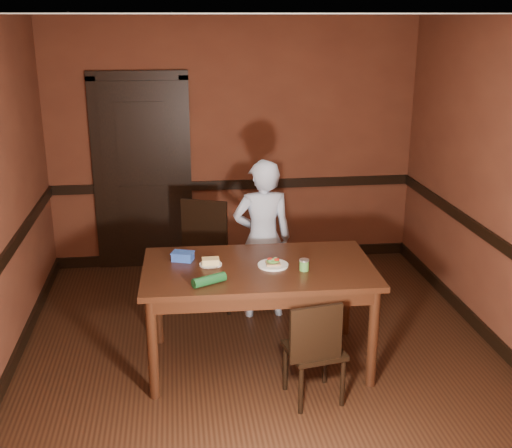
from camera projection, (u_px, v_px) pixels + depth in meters
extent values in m
cube|color=black|center=(261.00, 358.00, 5.29)|extent=(4.00, 4.50, 0.01)
cube|color=beige|center=(262.00, 14.00, 4.45)|extent=(4.00, 4.50, 0.01)
cube|color=#582A1A|center=(234.00, 144.00, 6.99)|extent=(4.00, 0.02, 2.70)
cube|color=#582A1A|center=(333.00, 344.00, 2.75)|extent=(4.00, 0.02, 2.70)
cube|color=#582A1A|center=(510.00, 192.00, 5.11)|extent=(0.02, 4.50, 2.70)
cube|color=black|center=(234.00, 185.00, 7.12)|extent=(4.00, 0.03, 0.10)
cube|color=black|center=(501.00, 245.00, 5.25)|extent=(0.03, 4.50, 0.10)
cube|color=black|center=(235.00, 255.00, 7.38)|extent=(4.00, 0.03, 0.12)
cube|color=black|center=(11.00, 367.00, 5.03)|extent=(0.03, 4.50, 0.12)
cube|color=black|center=(490.00, 337.00, 5.51)|extent=(0.03, 4.50, 0.12)
cube|color=black|center=(143.00, 177.00, 6.94)|extent=(0.85, 0.04, 2.05)
cube|color=black|center=(98.00, 178.00, 6.90)|extent=(0.10, 0.06, 2.15)
cube|color=black|center=(187.00, 175.00, 7.01)|extent=(0.10, 0.06, 2.15)
cube|color=black|center=(137.00, 75.00, 6.62)|extent=(1.05, 0.06, 0.10)
cube|color=black|center=(259.00, 315.00, 5.10)|extent=(1.82, 1.05, 0.84)
imported|color=#ADC0D8|center=(263.00, 239.00, 5.85)|extent=(0.56, 0.38, 1.49)
cylinder|color=silver|center=(273.00, 265.00, 4.97)|extent=(0.24, 0.24, 0.01)
cube|color=#9D744C|center=(273.00, 264.00, 4.97)|extent=(0.11, 0.10, 0.02)
ellipsoid|color=#468730|center=(273.00, 261.00, 4.96)|extent=(0.10, 0.09, 0.02)
cylinder|color=red|center=(270.00, 259.00, 4.97)|extent=(0.04, 0.04, 0.01)
cylinder|color=red|center=(277.00, 260.00, 4.95)|extent=(0.04, 0.04, 0.01)
cylinder|color=#7AB15F|center=(270.00, 261.00, 4.93)|extent=(0.03, 0.03, 0.01)
cylinder|color=#7AB15F|center=(275.00, 258.00, 4.98)|extent=(0.03, 0.03, 0.01)
cylinder|color=#7AB15F|center=(273.00, 259.00, 4.96)|extent=(0.03, 0.03, 0.01)
cylinder|color=#447D34|center=(304.00, 266.00, 4.88)|extent=(0.07, 0.07, 0.08)
cylinder|color=#B4B4B2|center=(304.00, 260.00, 4.86)|extent=(0.08, 0.08, 0.01)
cylinder|color=silver|center=(211.00, 264.00, 4.99)|extent=(0.18, 0.18, 0.01)
cube|color=#D9BB6F|center=(211.00, 261.00, 4.98)|extent=(0.13, 0.09, 0.04)
cube|color=#2B52B2|center=(183.00, 257.00, 5.08)|extent=(0.19, 0.15, 0.06)
cube|color=#2B52B2|center=(183.00, 253.00, 5.07)|extent=(0.20, 0.16, 0.01)
cylinder|color=#103A18|center=(209.00, 280.00, 4.62)|extent=(0.26, 0.18, 0.07)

